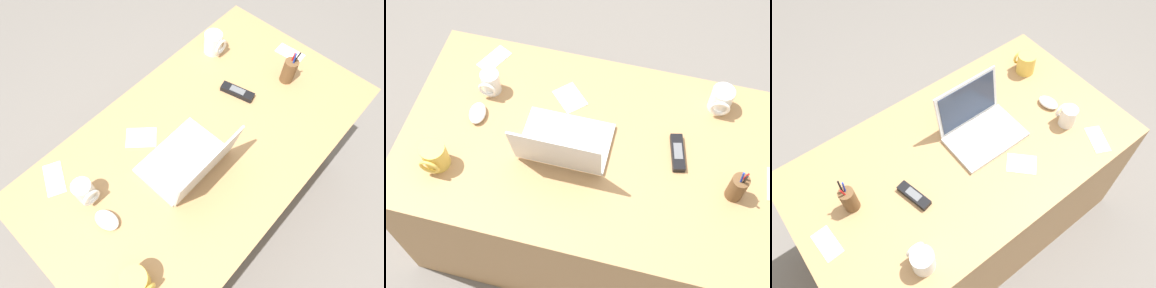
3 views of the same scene
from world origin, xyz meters
TOP-DOWN VIEW (x-y plane):
  - ground_plane at (0.00, 0.00)m, footprint 6.00×6.00m
  - desk at (0.00, 0.00)m, footprint 1.49×0.84m
  - laptop at (0.12, 0.05)m, footprint 0.33×0.26m
  - computer_mouse at (0.48, -0.03)m, footprint 0.08×0.11m
  - coffee_mug_white at (0.55, 0.21)m, footprint 0.09×0.10m
  - coffee_mug_tall at (-0.41, -0.29)m, footprint 0.08×0.10m
  - coffee_mug_spare at (0.47, -0.15)m, footprint 0.07×0.08m
  - cordless_phone at (-0.29, -0.05)m, footprint 0.08×0.16m
  - pen_holder at (-0.50, 0.07)m, footprint 0.06×0.06m
  - paper_note_near_laptop at (0.16, -0.20)m, footprint 0.15×0.15m
  - paper_note_left at (0.51, -0.31)m, footprint 0.12×0.15m
  - paper_note_right at (-0.65, -0.01)m, footprint 0.08×0.14m

SIDE VIEW (x-z plane):
  - ground_plane at x=0.00m, z-range 0.00..0.00m
  - desk at x=0.00m, z-range 0.00..0.72m
  - paper_note_near_laptop at x=0.16m, z-range 0.72..0.72m
  - paper_note_left at x=0.51m, z-range 0.72..0.72m
  - paper_note_right at x=-0.65m, z-range 0.72..0.72m
  - cordless_phone at x=-0.29m, z-range 0.71..0.74m
  - computer_mouse at x=0.48m, z-range 0.72..0.75m
  - laptop at x=0.12m, z-range 0.65..0.88m
  - coffee_mug_spare at x=0.47m, z-range 0.72..0.82m
  - coffee_mug_tall at x=-0.41m, z-range 0.72..0.82m
  - coffee_mug_white at x=0.55m, z-range 0.72..0.82m
  - pen_holder at x=-0.50m, z-range 0.69..0.86m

